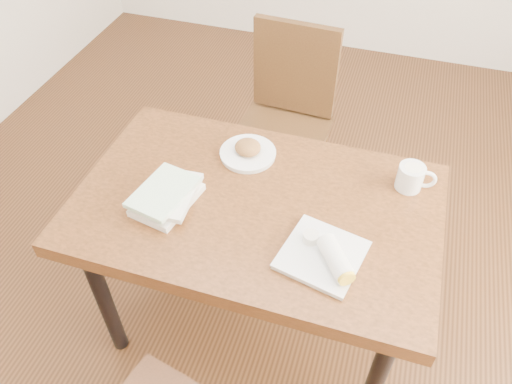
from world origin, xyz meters
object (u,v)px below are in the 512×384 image
(table, at_px, (256,219))
(coffee_mug, at_px, (412,177))
(plate_scone, at_px, (248,151))
(book_stack, at_px, (167,196))
(plate_burrito, at_px, (326,256))
(chair_far, at_px, (286,113))

(table, xyz_separation_m, coffee_mug, (0.48, 0.23, 0.13))
(table, bearing_deg, coffee_mug, 25.61)
(plate_scone, height_order, book_stack, plate_scone)
(table, relative_size, plate_scone, 5.89)
(book_stack, bearing_deg, plate_burrito, -8.27)
(table, bearing_deg, book_stack, -162.71)
(book_stack, bearing_deg, chair_far, 78.11)
(table, xyz_separation_m, book_stack, (-0.28, -0.09, 0.12))
(plate_scone, xyz_separation_m, plate_burrito, (0.38, -0.39, 0.00))
(chair_far, relative_size, plate_burrito, 3.45)
(chair_far, bearing_deg, plate_scone, -90.31)
(plate_scone, bearing_deg, plate_burrito, -46.02)
(table, distance_m, plate_scone, 0.26)
(chair_far, xyz_separation_m, plate_burrito, (0.37, -0.95, 0.23))
(chair_far, bearing_deg, book_stack, -101.89)
(chair_far, distance_m, plate_burrito, 1.05)
(plate_burrito, distance_m, book_stack, 0.56)
(chair_far, relative_size, book_stack, 3.70)
(chair_far, relative_size, plate_scone, 4.58)
(coffee_mug, distance_m, book_stack, 0.83)
(plate_scone, height_order, coffee_mug, coffee_mug)
(plate_burrito, bearing_deg, chair_far, 111.32)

